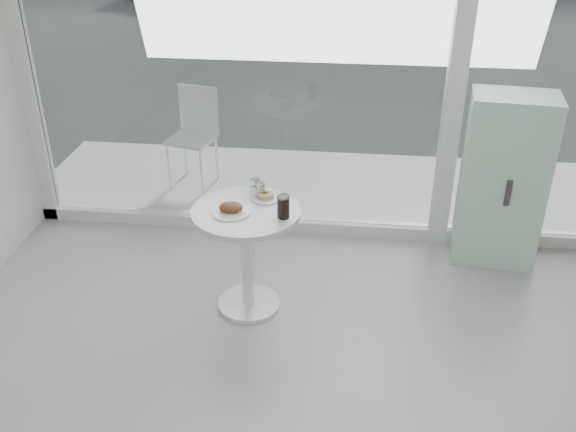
# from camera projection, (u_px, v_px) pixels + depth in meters

# --- Properties ---
(room_shell) EXTENTS (6.00, 6.00, 6.00)m
(room_shell) POSITION_uv_depth(u_px,v_px,m) (262.00, 293.00, 1.43)
(room_shell) COLOR white
(room_shell) RESTS_ON ground
(storefront) EXTENTS (5.00, 0.14, 3.00)m
(storefront) POSITION_uv_depth(u_px,v_px,m) (346.00, 27.00, 4.62)
(storefront) COLOR silver
(storefront) RESTS_ON ground
(main_table) EXTENTS (0.72, 0.72, 0.77)m
(main_table) POSITION_uv_depth(u_px,v_px,m) (247.00, 238.00, 4.28)
(main_table) COLOR white
(main_table) RESTS_ON ground
(patio_deck) EXTENTS (5.60, 1.60, 0.05)m
(patio_deck) POSITION_uv_depth(u_px,v_px,m) (334.00, 187.00, 6.14)
(patio_deck) COLOR beige
(patio_deck) RESTS_ON ground
(mint_cabinet) EXTENTS (0.65, 0.47, 1.33)m
(mint_cabinet) POSITION_uv_depth(u_px,v_px,m) (503.00, 180.00, 4.80)
(mint_cabinet) COLOR #9CC7B0
(mint_cabinet) RESTS_ON ground
(patio_chair) EXTENTS (0.47, 0.47, 0.91)m
(patio_chair) POSITION_uv_depth(u_px,v_px,m) (194.00, 130.00, 5.97)
(patio_chair) COLOR white
(patio_chair) RESTS_ON patio_deck
(plate_fritter) EXTENTS (0.25, 0.25, 0.07)m
(plate_fritter) POSITION_uv_depth(u_px,v_px,m) (232.00, 209.00, 4.12)
(plate_fritter) COLOR silver
(plate_fritter) RESTS_ON main_table
(plate_donut) EXTENTS (0.20, 0.20, 0.05)m
(plate_donut) POSITION_uv_depth(u_px,v_px,m) (266.00, 196.00, 4.29)
(plate_donut) COLOR silver
(plate_donut) RESTS_ON main_table
(water_tumbler_a) EXTENTS (0.07, 0.07, 0.11)m
(water_tumbler_a) POSITION_uv_depth(u_px,v_px,m) (255.00, 187.00, 4.34)
(water_tumbler_a) COLOR white
(water_tumbler_a) RESTS_ON main_table
(water_tumbler_b) EXTENTS (0.07, 0.07, 0.11)m
(water_tumbler_b) POSITION_uv_depth(u_px,v_px,m) (260.00, 191.00, 4.30)
(water_tumbler_b) COLOR white
(water_tumbler_b) RESTS_ON main_table
(cola_glass) EXTENTS (0.08, 0.08, 0.15)m
(cola_glass) POSITION_uv_depth(u_px,v_px,m) (283.00, 207.00, 4.05)
(cola_glass) COLOR white
(cola_glass) RESTS_ON main_table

